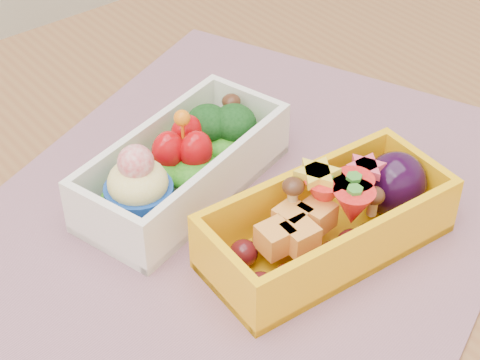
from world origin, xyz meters
TOP-DOWN VIEW (x-y plane):
  - table at (0.00, 0.00)m, footprint 1.20×0.80m
  - placemat at (0.01, 0.00)m, footprint 0.63×0.56m
  - bento_white at (-0.00, 0.06)m, footprint 0.21×0.13m
  - bento_yellow at (0.05, -0.07)m, footprint 0.20×0.10m

SIDE VIEW (x-z plane):
  - table at x=0.00m, z-range 0.28..1.03m
  - placemat at x=0.01m, z-range 0.75..0.75m
  - bento_white at x=0.00m, z-range 0.74..0.82m
  - bento_yellow at x=0.05m, z-range 0.75..0.81m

